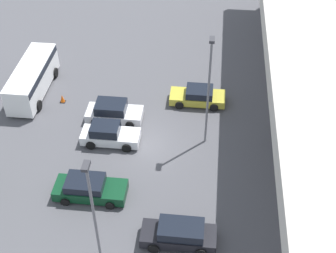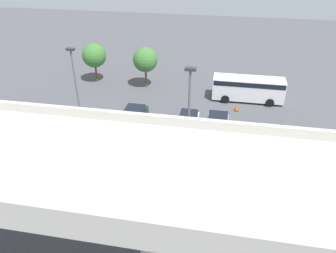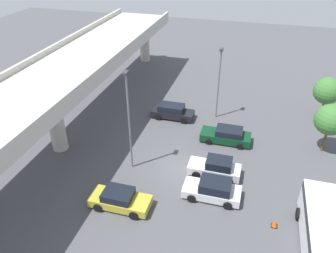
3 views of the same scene
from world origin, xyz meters
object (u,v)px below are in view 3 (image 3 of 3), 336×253
at_px(parked_car_3, 226,135).
at_px(tree_front_centre, 331,120).
at_px(tree_front_right, 327,91).
at_px(traffic_cone, 275,223).
at_px(parked_car_0, 120,199).
at_px(parked_car_2, 215,168).
at_px(parked_car_4, 172,112).
at_px(lamp_post_near_aisle, 219,79).
at_px(shuttle_bus, 323,232).
at_px(lamp_post_mid_lot, 129,116).
at_px(parked_car_1, 213,190).

bearing_deg(parked_car_3, tree_front_centre, -174.09).
bearing_deg(tree_front_right, traffic_cone, 164.39).
bearing_deg(parked_car_0, parked_car_2, 41.07).
relative_size(parked_car_4, tree_front_centre, 0.96).
distance_m(parked_car_2, lamp_post_near_aisle, 10.67).
relative_size(parked_car_0, parked_car_4, 0.99).
bearing_deg(shuttle_bus, parked_car_2, -126.04).
bearing_deg(lamp_post_mid_lot, tree_front_centre, -66.55).
height_order(lamp_post_near_aisle, lamp_post_mid_lot, lamp_post_mid_lot).
distance_m(lamp_post_mid_lot, tree_front_centre, 17.97).
bearing_deg(parked_car_4, tree_front_centre, -7.99).
height_order(parked_car_4, tree_front_centre, tree_front_centre).
bearing_deg(parked_car_0, lamp_post_near_aisle, 72.21).
height_order(parked_car_1, parked_car_2, parked_car_2).
xyz_separation_m(parked_car_0, parked_car_2, (5.55, -6.37, 0.09)).
bearing_deg(parked_car_1, parked_car_2, -85.64).
bearing_deg(lamp_post_near_aisle, parked_car_2, -171.79).
height_order(parked_car_3, lamp_post_mid_lot, lamp_post_mid_lot).
height_order(shuttle_bus, lamp_post_near_aisle, lamp_post_near_aisle).
relative_size(parked_car_4, tree_front_right, 0.96).
xyz_separation_m(parked_car_1, shuttle_bus, (-2.88, -7.47, 0.78)).
relative_size(parked_car_1, tree_front_right, 0.94).
height_order(parked_car_2, shuttle_bus, shuttle_bus).
relative_size(parked_car_4, lamp_post_near_aisle, 0.59).
relative_size(shuttle_bus, tree_front_right, 1.59).
relative_size(parked_car_1, shuttle_bus, 0.59).
distance_m(lamp_post_near_aisle, lamp_post_mid_lot, 12.20).
relative_size(shuttle_bus, tree_front_centre, 1.58).
distance_m(parked_car_0, tree_front_right, 24.48).
bearing_deg(lamp_post_mid_lot, parked_car_3, -50.38).
distance_m(parked_car_3, lamp_post_near_aisle, 6.21).
xyz_separation_m(parked_car_0, parked_car_1, (2.85, -6.58, 0.08)).
height_order(parked_car_0, lamp_post_mid_lot, lamp_post_mid_lot).
xyz_separation_m(parked_car_0, parked_car_3, (10.88, -6.65, 0.03)).
distance_m(shuttle_bus, tree_front_right, 18.49).
bearing_deg(lamp_post_mid_lot, parked_car_1, -104.02).
bearing_deg(shuttle_bus, tree_front_centre, 172.66).
bearing_deg(lamp_post_near_aisle, shuttle_bus, -149.51).
relative_size(parked_car_4, traffic_cone, 6.57).
bearing_deg(lamp_post_mid_lot, parked_car_0, -170.01).
bearing_deg(parked_car_2, lamp_post_near_aisle, -81.79).
bearing_deg(lamp_post_near_aisle, tree_front_right, -75.72).
bearing_deg(tree_front_centre, parked_car_2, 124.21).
height_order(parked_car_0, parked_car_3, parked_car_3).
distance_m(parked_car_1, parked_car_4, 12.74).
relative_size(tree_front_centre, traffic_cone, 6.87).
height_order(parked_car_3, tree_front_centre, tree_front_centre).
xyz_separation_m(parked_car_4, lamp_post_mid_lot, (-9.25, 1.16, 4.42)).
xyz_separation_m(parked_car_1, parked_car_2, (2.71, 0.21, 0.01)).
xyz_separation_m(parked_car_4, tree_front_centre, (-2.14, -15.24, 2.61)).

